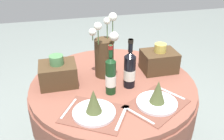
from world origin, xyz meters
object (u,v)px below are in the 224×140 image
(dining_table, at_px, (113,101))
(place_setting_right, at_px, (157,98))
(flower_vase, at_px, (105,54))
(wine_bottle_centre, at_px, (111,76))
(place_setting_left, at_px, (94,107))
(wine_bottle_left, at_px, (130,69))
(woven_basket_side_left, at_px, (58,73))
(woven_basket_side_right, at_px, (159,60))

(dining_table, bearing_deg, place_setting_right, -57.70)
(flower_vase, distance_m, wine_bottle_centre, 0.23)
(place_setting_left, bearing_deg, dining_table, 59.13)
(place_setting_right, distance_m, flower_vase, 0.48)
(flower_vase, bearing_deg, place_setting_right, -61.38)
(wine_bottle_left, bearing_deg, place_setting_right, -66.92)
(wine_bottle_centre, bearing_deg, place_setting_left, -126.66)
(woven_basket_side_left, distance_m, woven_basket_side_right, 0.72)
(dining_table, relative_size, flower_vase, 2.54)
(dining_table, relative_size, wine_bottle_left, 3.43)
(wine_bottle_left, relative_size, woven_basket_side_left, 1.38)
(place_setting_right, xyz_separation_m, wine_bottle_centre, (-0.23, 0.18, 0.08))
(place_setting_right, xyz_separation_m, woven_basket_side_left, (-0.54, 0.37, 0.03))
(place_setting_left, bearing_deg, wine_bottle_left, 40.55)
(wine_bottle_centre, bearing_deg, wine_bottle_left, 19.50)
(wine_bottle_left, xyz_separation_m, woven_basket_side_left, (-0.45, 0.14, -0.04))
(wine_bottle_left, bearing_deg, woven_basket_side_right, 30.27)
(place_setting_right, xyz_separation_m, wine_bottle_left, (-0.10, 0.23, 0.08))
(place_setting_right, relative_size, wine_bottle_centre, 1.32)
(place_setting_left, xyz_separation_m, wine_bottle_centre, (0.14, 0.19, 0.08))
(place_setting_right, relative_size, woven_basket_side_right, 1.75)
(woven_basket_side_left, bearing_deg, wine_bottle_left, -17.36)
(place_setting_left, relative_size, wine_bottle_centre, 1.31)
(wine_bottle_left, xyz_separation_m, wine_bottle_centre, (-0.13, -0.05, 0.00))
(place_setting_left, bearing_deg, place_setting_right, 0.42)
(place_setting_right, height_order, woven_basket_side_left, woven_basket_side_left)
(place_setting_right, distance_m, wine_bottle_centre, 0.31)
(dining_table, xyz_separation_m, wine_bottle_centre, (-0.04, -0.12, 0.28))
(dining_table, relative_size, woven_basket_side_right, 4.63)
(place_setting_left, distance_m, wine_bottle_left, 0.37)
(dining_table, relative_size, woven_basket_side_left, 4.75)
(place_setting_right, relative_size, flower_vase, 0.96)
(wine_bottle_left, relative_size, woven_basket_side_right, 1.35)
(woven_basket_side_left, bearing_deg, place_setting_left, -65.31)
(place_setting_right, relative_size, woven_basket_side_left, 1.79)
(wine_bottle_centre, xyz_separation_m, woven_basket_side_right, (0.41, 0.21, -0.04))
(place_setting_left, height_order, flower_vase, flower_vase)
(wine_bottle_left, height_order, woven_basket_side_left, wine_bottle_left)
(place_setting_left, distance_m, flower_vase, 0.45)
(place_setting_left, height_order, woven_basket_side_right, woven_basket_side_right)
(flower_vase, distance_m, wine_bottle_left, 0.22)
(place_setting_left, height_order, woven_basket_side_left, woven_basket_side_left)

